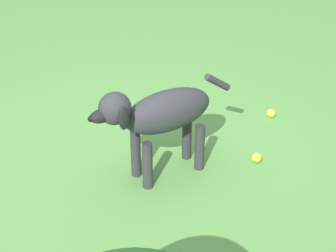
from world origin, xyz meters
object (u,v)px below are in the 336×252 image
at_px(dog, 160,115).
at_px(tennis_ball_0, 271,113).
at_px(tennis_ball_1, 257,158).
at_px(water_bowl, 114,113).

height_order(dog, tennis_ball_0, dog).
relative_size(tennis_ball_0, tennis_ball_1, 1.00).
xyz_separation_m(dog, tennis_ball_1, (0.64, -0.16, -0.41)).
xyz_separation_m(tennis_ball_0, tennis_ball_1, (-0.45, -0.46, 0.00)).
bearing_deg(tennis_ball_1, tennis_ball_0, 46.06).
distance_m(tennis_ball_1, water_bowl, 1.19).
height_order(tennis_ball_0, water_bowl, tennis_ball_0).
height_order(tennis_ball_1, water_bowl, tennis_ball_1).
distance_m(tennis_ball_0, water_bowl, 1.21).
bearing_deg(tennis_ball_0, dog, -164.22).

